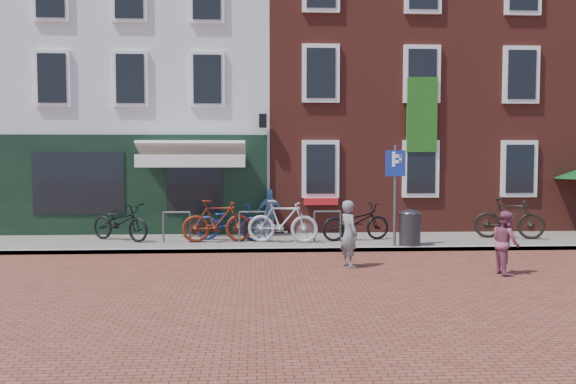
{
  "coord_description": "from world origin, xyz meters",
  "views": [
    {
      "loc": [
        -1.44,
        -14.77,
        2.38
      ],
      "look_at": [
        -0.58,
        0.85,
        1.45
      ],
      "focal_mm": 37.66,
      "sensor_mm": 36.0,
      "label": 1
    }
  ],
  "objects": [
    {
      "name": "building_stucco",
      "position": [
        -5.0,
        7.0,
        4.5
      ],
      "size": [
        8.0,
        8.0,
        9.0
      ],
      "primitive_type": "cube",
      "color": "silver",
      "rests_on": "ground"
    },
    {
      "name": "parking_sign",
      "position": [
        2.1,
        0.26,
        1.8
      ],
      "size": [
        0.5,
        0.07,
        2.56
      ],
      "color": "#4C4C4F",
      "rests_on": "sidewalk"
    },
    {
      "name": "boy",
      "position": [
        3.6,
        -2.99,
        0.64
      ],
      "size": [
        0.5,
        0.64,
        1.29
      ],
      "primitive_type": "imported",
      "rotation": [
        0.0,
        0.0,
        1.6
      ],
      "color": "#894158",
      "rests_on": "ground"
    },
    {
      "name": "building_brick_right",
      "position": [
        8.0,
        7.0,
        5.0
      ],
      "size": [
        6.0,
        8.0,
        10.0
      ],
      "primitive_type": "cube",
      "color": "maroon",
      "rests_on": "ground"
    },
    {
      "name": "bicycle_1",
      "position": [
        -2.43,
        1.21,
        0.66
      ],
      "size": [
        1.91,
        0.7,
        1.12
      ],
      "primitive_type": "imported",
      "rotation": [
        0.0,
        0.0,
        1.66
      ],
      "color": "#5F1B0D",
      "rests_on": "sidewalk"
    },
    {
      "name": "bicycle_2",
      "position": [
        -2.11,
        1.55,
        0.61
      ],
      "size": [
        2.02,
        1.03,
        1.01
      ],
      "primitive_type": "imported",
      "rotation": [
        0.0,
        0.0,
        1.38
      ],
      "color": "navy",
      "rests_on": "sidewalk"
    },
    {
      "name": "bicycle_3",
      "position": [
        -0.71,
        1.03,
        0.66
      ],
      "size": [
        1.93,
        0.83,
        1.12
      ],
      "primitive_type": "imported",
      "rotation": [
        0.0,
        0.0,
        1.4
      ],
      "color": "#ABABAD",
      "rests_on": "sidewalk"
    },
    {
      "name": "woman",
      "position": [
        0.57,
        -2.03,
        0.72
      ],
      "size": [
        0.52,
        0.62,
        1.44
      ],
      "primitive_type": "imported",
      "rotation": [
        0.0,
        0.0,
        1.97
      ],
      "color": "slate",
      "rests_on": "ground"
    },
    {
      "name": "bicycle_0",
      "position": [
        -5.06,
        1.62,
        0.61
      ],
      "size": [
        1.99,
        1.57,
        1.01
      ],
      "primitive_type": "imported",
      "rotation": [
        0.0,
        0.0,
        1.03
      ],
      "color": "black",
      "rests_on": "sidewalk"
    },
    {
      "name": "litter_bin",
      "position": [
        2.5,
        0.3,
        0.61
      ],
      "size": [
        0.54,
        0.54,
        0.99
      ],
      "color": "#302F32",
      "rests_on": "sidewalk"
    },
    {
      "name": "bicycle_4",
      "position": [
        1.29,
        1.34,
        0.61
      ],
      "size": [
        2.03,
        1.1,
        1.01
      ],
      "primitive_type": "imported",
      "rotation": [
        0.0,
        0.0,
        1.81
      ],
      "color": "black",
      "rests_on": "sidewalk"
    },
    {
      "name": "building_brick_mid",
      "position": [
        2.0,
        7.0,
        5.0
      ],
      "size": [
        6.0,
        8.0,
        10.0
      ],
      "primitive_type": "cube",
      "color": "maroon",
      "rests_on": "ground"
    },
    {
      "name": "bicycle_5",
      "position": [
        5.58,
        1.45,
        0.66
      ],
      "size": [
        1.94,
        1.1,
        1.12
      ],
      "primitive_type": "imported",
      "rotation": [
        0.0,
        0.0,
        1.25
      ],
      "color": "black",
      "rests_on": "sidewalk"
    },
    {
      "name": "ground",
      "position": [
        0.0,
        0.0,
        0.0
      ],
      "size": [
        80.0,
        80.0,
        0.0
      ],
      "primitive_type": "plane",
      "color": "brown"
    },
    {
      "name": "cafe_person",
      "position": [
        -1.0,
        2.6,
        0.76
      ],
      "size": [
        0.82,
        0.45,
        1.32
      ],
      "primitive_type": "imported",
      "rotation": [
        0.0,
        0.0,
        3.32
      ],
      "color": "#6687B1",
      "rests_on": "sidewalk"
    },
    {
      "name": "sidewalk",
      "position": [
        1.0,
        1.5,
        0.05
      ],
      "size": [
        24.0,
        3.0,
        0.1
      ],
      "primitive_type": "cube",
      "color": "slate",
      "rests_on": "ground"
    }
  ]
}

